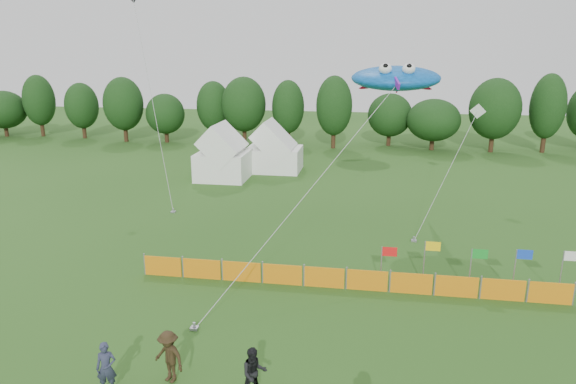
% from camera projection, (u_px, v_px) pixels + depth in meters
% --- Properties ---
extents(treeline, '(104.57, 8.78, 8.36)m').
position_uv_depth(treeline, '(358.00, 111.00, 58.07)').
color(treeline, '#382314').
rests_on(treeline, ground).
extents(tent_left, '(4.35, 4.35, 3.84)m').
position_uv_depth(tent_left, '(223.00, 157.00, 44.23)').
color(tent_left, white).
rests_on(tent_left, ground).
extents(tent_right, '(5.02, 4.02, 3.55)m').
position_uv_depth(tent_right, '(274.00, 152.00, 47.25)').
color(tent_right, white).
rests_on(tent_right, ground).
extents(barrier_fence, '(19.90, 0.06, 1.00)m').
position_uv_depth(barrier_fence, '(345.00, 279.00, 23.96)').
color(barrier_fence, orange).
rests_on(barrier_fence, ground).
extents(flag_row, '(8.73, 0.65, 2.18)m').
position_uv_depth(flag_row, '(474.00, 262.00, 23.57)').
color(flag_row, gray).
rests_on(flag_row, ground).
extents(spectator_a, '(0.74, 0.60, 1.77)m').
position_uv_depth(spectator_a, '(106.00, 368.00, 16.62)').
color(spectator_a, '#292D44').
rests_on(spectator_a, ground).
extents(spectator_b, '(1.05, 0.96, 1.76)m').
position_uv_depth(spectator_b, '(254.00, 373.00, 16.34)').
color(spectator_b, black).
rests_on(spectator_b, ground).
extents(spectator_c, '(1.37, 1.11, 1.86)m').
position_uv_depth(spectator_c, '(169.00, 357.00, 17.15)').
color(spectator_c, black).
rests_on(spectator_c, ground).
extents(stingray_kite, '(10.84, 22.09, 10.15)m').
position_uv_depth(stingray_kite, '(396.00, 78.00, 31.34)').
color(stingray_kite, blue).
rests_on(stingray_kite, ground).
extents(small_kite_white, '(5.52, 10.35, 7.12)m').
position_uv_depth(small_kite_white, '(460.00, 147.00, 34.84)').
color(small_kite_white, white).
rests_on(small_kite_white, ground).
extents(small_kite_dark, '(5.67, 7.44, 15.05)m').
position_uv_depth(small_kite_dark, '(151.00, 92.00, 37.38)').
color(small_kite_dark, black).
rests_on(small_kite_dark, ground).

